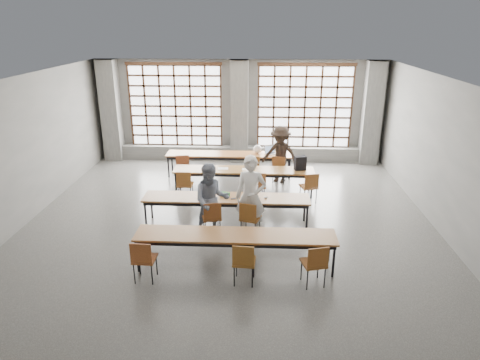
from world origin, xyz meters
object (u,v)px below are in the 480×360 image
at_px(chair_back_right, 279,166).
at_px(chair_mid_left, 185,182).
at_px(chair_mid_centre, 258,184).
at_px(phone, 234,199).
at_px(backpack, 300,163).
at_px(chair_back_mid, 253,166).
at_px(chair_front_left, 212,215).
at_px(red_pouch, 145,256).
at_px(chair_near_left, 143,257).
at_px(chair_back_left, 183,165).
at_px(student_female, 211,200).
at_px(student_male, 251,197).
at_px(student_back, 280,154).
at_px(chair_near_right, 315,261).
at_px(chair_front_right, 249,216).
at_px(chair_near_mid, 244,260).
at_px(green_box, 224,194).
at_px(laptop_front, 250,193).
at_px(desk_row_a, 229,156).
at_px(desk_row_b, 244,171).
at_px(plastic_bag, 257,149).
at_px(chair_mid_right, 310,185).
at_px(laptop_back, 271,151).
at_px(desk_row_d, 235,237).
at_px(desk_row_c, 226,200).

distance_m(chair_back_right, chair_mid_left, 3.06).
bearing_deg(chair_mid_centre, chair_mid_left, -179.98).
relative_size(phone, backpack, 0.33).
xyz_separation_m(chair_back_mid, chair_front_left, (-0.88, -3.58, 0.00)).
height_order(chair_back_mid, red_pouch, chair_back_mid).
bearing_deg(chair_near_left, phone, 57.36).
relative_size(chair_back_left, student_female, 0.51).
relative_size(student_male, student_back, 1.09).
bearing_deg(chair_near_right, backpack, 88.94).
height_order(chair_back_mid, chair_mid_centre, same).
bearing_deg(red_pouch, phone, 56.53).
bearing_deg(chair_back_left, backpack, -13.37).
xyz_separation_m(chair_back_right, chair_front_right, (-0.81, -3.58, 0.00)).
distance_m(chair_back_left, student_female, 3.70).
height_order(chair_near_mid, green_box, chair_near_mid).
bearing_deg(chair_near_left, student_back, 63.62).
xyz_separation_m(chair_near_right, laptop_front, (-1.29, 2.63, 0.25)).
distance_m(chair_near_right, student_female, 2.97).
distance_m(desk_row_a, laptop_front, 3.56).
relative_size(desk_row_b, plastic_bag, 13.99).
height_order(phone, backpack, backpack).
height_order(chair_mid_right, chair_near_left, same).
height_order(green_box, backpack, backpack).
distance_m(backpack, plastic_bag, 1.95).
relative_size(chair_back_right, chair_front_right, 1.00).
height_order(chair_mid_left, student_female, student_female).
relative_size(chair_back_left, chair_front_right, 1.00).
height_order(chair_mid_left, laptop_back, laptop_back).
bearing_deg(student_back, laptop_back, 138.08).
bearing_deg(phone, red_pouch, -123.47).
xyz_separation_m(chair_mid_left, laptop_back, (2.40, 2.25, 0.25)).
bearing_deg(desk_row_d, chair_mid_centre, 82.88).
bearing_deg(laptop_back, green_box, -108.15).
bearing_deg(chair_near_right, chair_back_mid, 102.87).
bearing_deg(chair_mid_left, red_pouch, -91.54).
bearing_deg(student_male, chair_front_left, -164.16).
xyz_separation_m(desk_row_c, desk_row_d, (0.33, -1.89, 0.00)).
relative_size(chair_back_right, green_box, 3.52).
relative_size(chair_mid_left, chair_front_right, 1.00).
bearing_deg(backpack, green_box, -147.85).
xyz_separation_m(student_male, student_female, (-0.90, 0.00, -0.10)).
relative_size(chair_back_left, laptop_back, 1.93).
xyz_separation_m(desk_row_d, student_female, (-0.63, 1.39, 0.20)).
distance_m(desk_row_d, student_back, 5.10).
xyz_separation_m(desk_row_a, chair_front_left, (-0.09, -4.21, -0.13)).
xyz_separation_m(student_back, green_box, (-1.46, -3.00, -0.11)).
bearing_deg(student_male, plastic_bag, 96.15).
height_order(desk_row_a, red_pouch, desk_row_a).
bearing_deg(chair_front_right, chair_mid_right, 52.60).
bearing_deg(chair_front_right, green_box, 131.59).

